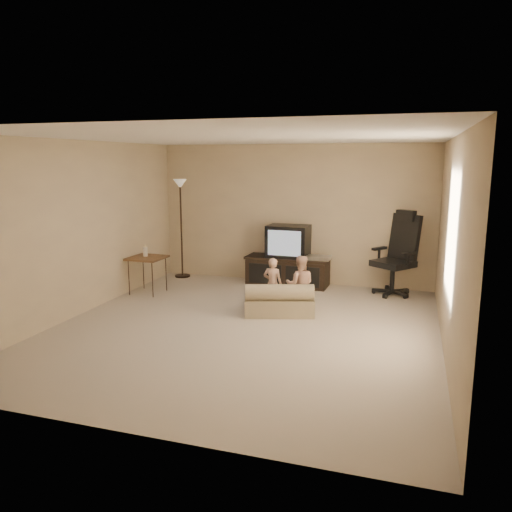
{
  "coord_description": "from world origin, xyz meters",
  "views": [
    {
      "loc": [
        2.07,
        -6.02,
        2.22
      ],
      "look_at": [
        -0.03,
        0.6,
        0.88
      ],
      "focal_mm": 35.0,
      "sensor_mm": 36.0,
      "label": 1
    }
  ],
  "objects": [
    {
      "name": "tv_stand",
      "position": [
        -0.02,
        2.49,
        0.45
      ],
      "size": [
        1.53,
        0.61,
        1.08
      ],
      "rotation": [
        0.0,
        0.0,
        -0.03
      ],
      "color": "black",
      "rests_on": "floor"
    },
    {
      "name": "toddler_right",
      "position": [
        0.55,
        0.91,
        0.43
      ],
      "size": [
        0.46,
        0.31,
        0.86
      ],
      "primitive_type": "imported",
      "rotation": [
        0.0,
        0.0,
        3.35
      ],
      "color": "#DAA588",
      "rests_on": "floor"
    },
    {
      "name": "child_sofa",
      "position": [
        0.28,
        0.74,
        0.2
      ],
      "size": [
        1.11,
        0.82,
        0.49
      ],
      "rotation": [
        0.0,
        0.0,
        0.3
      ],
      "color": "gray",
      "rests_on": "floor"
    },
    {
      "name": "floor_lamp",
      "position": [
        -2.12,
        2.5,
        1.36
      ],
      "size": [
        0.29,
        0.29,
        1.87
      ],
      "color": "black",
      "rests_on": "floor"
    },
    {
      "name": "floor",
      "position": [
        0.0,
        0.0,
        0.0
      ],
      "size": [
        5.5,
        5.5,
        0.0
      ],
      "primitive_type": "plane",
      "color": "#B2A48D",
      "rests_on": "ground"
    },
    {
      "name": "office_chair",
      "position": [
        1.85,
        2.42,
        0.5
      ],
      "size": [
        0.9,
        0.91,
        1.4
      ],
      "rotation": [
        0.0,
        0.0,
        -0.64
      ],
      "color": "black",
      "rests_on": "floor"
    },
    {
      "name": "side_table",
      "position": [
        -2.16,
        1.25,
        0.6
      ],
      "size": [
        0.58,
        0.58,
        0.84
      ],
      "rotation": [
        0.0,
        0.0,
        -0.03
      ],
      "color": "brown",
      "rests_on": "floor"
    },
    {
      "name": "toddler_left",
      "position": [
        0.13,
        0.94,
        0.4
      ],
      "size": [
        0.3,
        0.23,
        0.8
      ],
      "primitive_type": "imported",
      "rotation": [
        0.0,
        0.0,
        3.09
      ],
      "color": "#DAA588",
      "rests_on": "floor"
    },
    {
      "name": "room_shell",
      "position": [
        0.0,
        0.0,
        1.52
      ],
      "size": [
        5.5,
        5.5,
        5.5
      ],
      "color": "white",
      "rests_on": "floor"
    }
  ]
}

